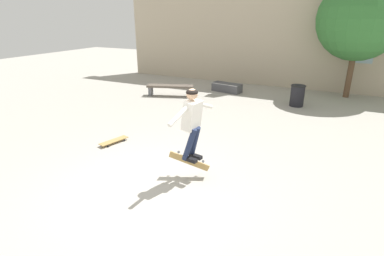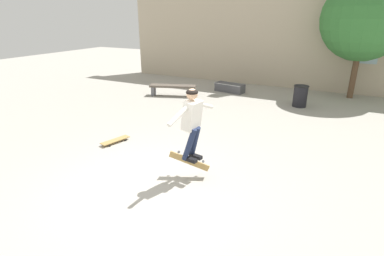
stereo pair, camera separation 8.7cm
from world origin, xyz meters
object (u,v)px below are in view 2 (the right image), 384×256
at_px(skate_ledge, 230,88).
at_px(trash_bin, 300,96).
at_px(park_bench, 173,88).
at_px(skateboard_resting, 115,140).
at_px(tree_right, 365,19).
at_px(skateboard_flipping, 189,161).
at_px(skater, 192,119).

height_order(skate_ledge, trash_bin, trash_bin).
bearing_deg(park_bench, skateboard_resting, -96.50).
bearing_deg(tree_right, skateboard_resting, -124.35).
relative_size(tree_right, trash_bin, 5.89).
bearing_deg(skateboard_resting, tree_right, 160.69).
bearing_deg(skateboard_flipping, park_bench, 105.34).
distance_m(trash_bin, skateboard_flipping, 6.33).
xyz_separation_m(tree_right, skater, (-2.71, -8.48, -1.68)).
xyz_separation_m(skate_ledge, trash_bin, (3.00, -0.94, 0.22)).
relative_size(skater, skateboard_flipping, 1.70).
xyz_separation_m(park_bench, trash_bin, (4.81, 0.76, 0.07)).
height_order(tree_right, park_bench, tree_right).
distance_m(park_bench, skateboard_resting, 4.94).
height_order(skater, skateboard_flipping, skater).
height_order(trash_bin, skater, skater).
distance_m(park_bench, skateboard_flipping, 6.53).
distance_m(skater, skateboard_resting, 2.95).
xyz_separation_m(skate_ledge, skateboard_flipping, (1.78, -7.15, 0.16)).
bearing_deg(skateboard_flipping, trash_bin, 60.88).
bearing_deg(trash_bin, park_bench, -171.00).
bearing_deg(skater, tree_right, 81.35).
bearing_deg(skater, trash_bin, 89.07).
relative_size(park_bench, skater, 1.34).
relative_size(skate_ledge, skateboard_resting, 1.65).
relative_size(tree_right, skater, 3.19).
xyz_separation_m(tree_right, skate_ledge, (-4.60, -1.25, -2.77)).
bearing_deg(trash_bin, skateboard_resting, -123.59).
distance_m(skate_ledge, skater, 7.55).
bearing_deg(park_bench, trash_bin, -10.53).
bearing_deg(skate_ledge, skater, -65.04).
xyz_separation_m(tree_right, skateboard_resting, (-5.30, -7.75, -2.89)).
relative_size(skate_ledge, trash_bin, 1.74).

